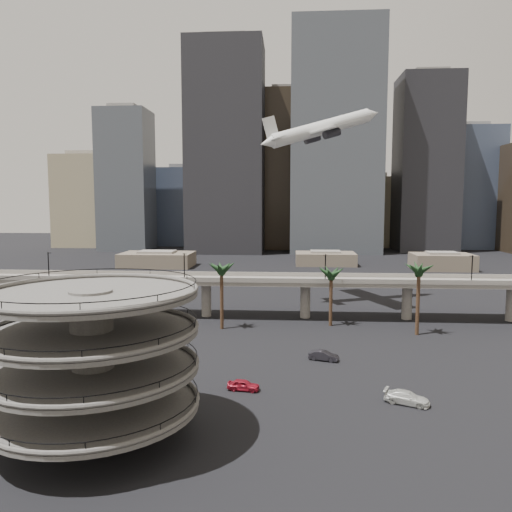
# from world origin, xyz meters

# --- Properties ---
(ground) EXTENTS (700.00, 700.00, 0.00)m
(ground) POSITION_xyz_m (0.00, 0.00, 0.00)
(ground) COLOR black
(ground) RESTS_ON ground
(parking_ramp) EXTENTS (22.20, 22.20, 17.35)m
(parking_ramp) POSITION_xyz_m (-13.00, -4.00, 9.84)
(parking_ramp) COLOR #514E4C
(parking_ramp) RESTS_ON ground
(overpass) EXTENTS (130.00, 9.30, 14.70)m
(overpass) POSITION_xyz_m (0.00, 55.00, 7.34)
(overpass) COLOR slate
(overpass) RESTS_ON ground
(palm_trees) EXTENTS (42.40, 10.40, 14.00)m
(palm_trees) POSITION_xyz_m (14.02, 44.65, 11.43)
(palm_trees) COLOR #4B3120
(palm_trees) RESTS_ON ground
(low_buildings) EXTENTS (135.00, 27.50, 6.80)m
(low_buildings) POSITION_xyz_m (6.89, 142.30, 2.86)
(low_buildings) COLOR #675B4B
(low_buildings) RESTS_ON ground
(skyline) EXTENTS (269.00, 86.00, 115.93)m
(skyline) POSITION_xyz_m (15.11, 217.08, 42.37)
(skyline) COLOR gray
(skyline) RESTS_ON ground
(airborne_jet) EXTENTS (30.97, 28.51, 12.22)m
(airborne_jet) POSITION_xyz_m (14.84, 70.59, 43.06)
(airborne_jet) COLOR silver
(airborne_jet) RESTS_ON ground
(car_a) EXTENTS (4.56, 2.37, 1.48)m
(car_a) POSITION_xyz_m (1.41, 11.29, 0.74)
(car_a) COLOR #A9182B
(car_a) RESTS_ON ground
(car_b) EXTENTS (5.05, 3.00, 1.57)m
(car_b) POSITION_xyz_m (13.08, 24.97, 0.79)
(car_b) COLOR black
(car_b) RESTS_ON ground
(car_c) EXTENTS (6.05, 4.29, 1.63)m
(car_c) POSITION_xyz_m (22.39, 8.13, 0.81)
(car_c) COLOR silver
(car_c) RESTS_ON ground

